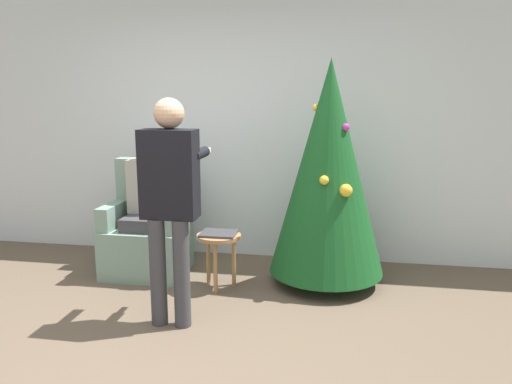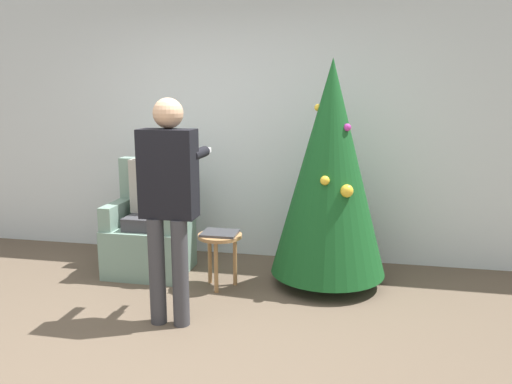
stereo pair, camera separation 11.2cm
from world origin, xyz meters
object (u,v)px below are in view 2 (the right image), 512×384
Objects in this scene: armchair at (151,233)px; side_stool at (220,243)px; christmas_tree at (330,169)px; person_standing at (169,192)px; person_seated at (149,200)px.

armchair is 2.22× the size of side_stool.
christmas_tree is 1.85× the size of armchair.
armchair is at bearing 120.63° from person_standing.
side_stool is at bearing -19.56° from armchair.
person_seated is at bearing 121.42° from person_standing.
person_seated is 0.77× the size of person_standing.
armchair is 0.80m from side_stool.
side_stool is (0.75, -0.27, 0.03)m from armchair.
side_stool is at bearing 76.14° from person_standing.
side_stool is (-0.92, -0.27, -0.65)m from christmas_tree.
armchair is at bearing 90.00° from person_seated.
person_standing is at bearing -138.19° from christmas_tree.
christmas_tree is 1.47m from person_standing.
person_seated is at bearing -179.00° from christmas_tree.
person_standing is at bearing -58.58° from person_seated.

